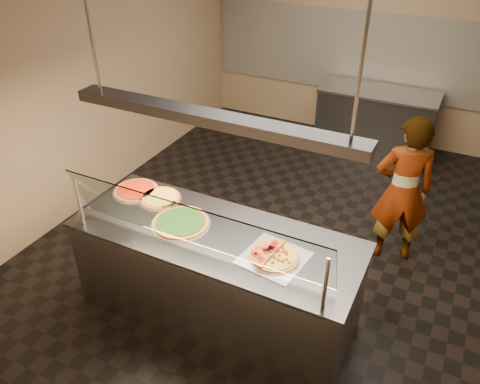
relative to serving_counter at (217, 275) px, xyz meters
The scene contains 19 objects.
ground 1.51m from the serving_counter, 84.45° to the left, with size 5.00×6.00×0.02m, color black.
wall_back 4.56m from the serving_counter, 88.21° to the left, with size 5.00×0.02×3.00m, color #9B7D64.
wall_front 1.89m from the serving_counter, 84.99° to the right, with size 5.00×0.02×3.00m, color #9B7D64.
wall_left 2.96m from the serving_counter, 148.93° to the left, with size 0.02×6.00×3.00m, color #9B7D64.
tile_band 4.49m from the serving_counter, 88.20° to the left, with size 4.90×0.02×1.20m, color silver.
serving_counter is the anchor object (origin of this frame).
sneeze_guard 0.83m from the serving_counter, 90.00° to the right, with size 2.20×0.18×0.54m.
perforated_tray 0.73m from the serving_counter, ahead, with size 0.52×0.52×0.01m.
half_pizza_pepperoni 0.69m from the serving_counter, ahead, with size 0.24×0.40×0.05m.
half_pizza_sausage 0.82m from the serving_counter, ahead, with size 0.24×0.40×0.04m.
pizza_spinach 0.58m from the serving_counter, behind, with size 0.51×0.51×0.03m.
pizza_cheese 0.88m from the serving_counter, 162.50° to the left, with size 0.39×0.39×0.03m.
pizza_tomato 1.11m from the serving_counter, 166.82° to the left, with size 0.43×0.43×0.03m.
pizza_spatula 0.85m from the serving_counter, 164.86° to the left, with size 0.29×0.17×0.02m.
prep_table 4.01m from the serving_counter, 83.32° to the left, with size 1.67×0.74×0.93m.
worker 2.04m from the serving_counter, 51.90° to the left, with size 0.59×0.38×1.60m, color #2B272F.
heat_lamp_housing 1.48m from the serving_counter, ahead, with size 2.30×0.18×0.08m, color #414146.
lamp_rod_left 2.26m from the serving_counter, behind, with size 0.02×0.02×1.01m, color #B7B7BC.
lamp_rod_right 2.26m from the serving_counter, ahead, with size 0.02×0.02×1.01m, color #B7B7BC.
Camera 1 is at (1.43, -4.08, 3.28)m, focal length 35.00 mm.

